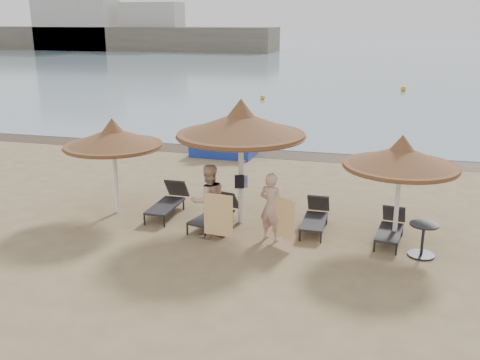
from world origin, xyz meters
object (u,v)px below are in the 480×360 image
Objects in this scene: palapa_left at (113,138)px; lounger_far_right at (391,227)px; side_table at (422,241)px; person_left at (209,195)px; palapa_center at (241,125)px; lounger_near_left at (216,212)px; lounger_far_left at (169,201)px; lounger_near_right at (315,216)px; pedal_boat at (223,145)px; palapa_right at (401,158)px; person_right at (271,202)px.

lounger_far_right is at bearing -0.56° from palapa_left.
person_left is at bearing -178.34° from side_table.
palapa_center is 2.36m from lounger_near_left.
lounger_far_left is 4.06m from lounger_near_right.
pedal_boat is at bearing 94.15° from lounger_far_left.
lounger_far_right is at bearing 16.59° from lounger_near_left.
person_left is (0.06, -0.80, 0.72)m from lounger_near_left.
lounger_near_left is at bearing 179.96° from palapa_right.
lounger_near_left is 2.57m from lounger_near_right.
side_table is 0.39× the size of person_right.
lounger_near_left is 2.38× the size of side_table.
lounger_far_right is at bearing -45.81° from pedal_boat.
person_left is at bearing -114.07° from palapa_center.
lounger_near_left is 0.74× the size of pedal_boat.
lounger_near_right is 1.00× the size of lounger_far_right.
person_right is at bearing -10.30° from palapa_left.
palapa_left is 1.25× the size of person_left.
side_table is at bearing -22.06° from lounger_near_right.
palapa_left is at bearing -173.15° from lounger_far_right.
palapa_right reaches higher than side_table.
person_right is 8.62m from pedal_boat.
person_left reaches higher than lounger_far_left.
palapa_right is 1.44× the size of lounger_far_left.
pedal_boat reaches higher than lounger_far_left.
palapa_center reaches higher than side_table.
person_right is at bearing -6.41° from lounger_near_left.
lounger_near_right is at bearing 23.71° from lounger_near_left.
lounger_far_left reaches higher than lounger_near_right.
palapa_right is 1.95m from side_table.
lounger_near_right is 0.68× the size of pedal_boat.
palapa_left reaches higher than side_table.
lounger_near_right is 0.86× the size of person_right.
person_left is at bearing -71.02° from lounger_near_left.
palapa_center is at bearing 174.80° from palapa_right.
lounger_near_right is at bearing 157.66° from side_table.
person_right reaches higher than lounger_far_left.
lounger_near_left is (-0.57, -0.35, -2.26)m from palapa_center.
palapa_center is 3.01m from lounger_near_right.
person_right is at bearing -168.16° from palapa_right.
pedal_boat is at bearing 139.32° from lounger_far_right.
side_table is 0.36× the size of person_left.
palapa_left is 1.46× the size of lounger_near_left.
palapa_left is at bearing -177.74° from lounger_near_right.
person_left reaches higher than lounger_near_right.
pedal_boat is (-6.46, 7.23, -1.69)m from palapa_right.
person_right is at bearing -63.38° from pedal_boat.
lounger_far_right is (7.34, -0.07, -1.79)m from palapa_left.
person_left is (-4.43, -0.79, -1.04)m from palapa_right.
person_right is at bearing -157.69° from lounger_far_right.
palapa_center reaches higher than lounger_far_right.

